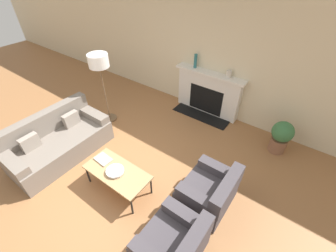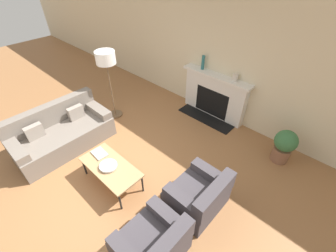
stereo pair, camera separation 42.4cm
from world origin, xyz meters
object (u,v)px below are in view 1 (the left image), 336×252
floor_lamp (99,66)px  mantel_vase_left (195,61)px  potted_plant (281,136)px  armchair_far (209,192)px  bowl (115,171)px  book (103,159)px  coffee_table (117,172)px  mantel_vase_center_left (229,74)px  armchair_near (173,245)px  fireplace (208,93)px  couch (58,142)px

floor_lamp → mantel_vase_left: size_ratio=5.01×
floor_lamp → potted_plant: size_ratio=2.30×
armchair_far → bowl: size_ratio=2.91×
bowl → book: size_ratio=0.96×
coffee_table → mantel_vase_center_left: size_ratio=7.50×
armchair_near → potted_plant: (0.57, 2.94, 0.11)m
floor_lamp → mantel_vase_center_left: 2.78m
mantel_vase_center_left → potted_plant: (1.44, -0.41, -0.76)m
book → coffee_table: bearing=-2.7°
fireplace → armchair_far: 2.67m
armchair_far → book: 1.89m
armchair_near → book: (-1.78, 0.40, 0.16)m
fireplace → mantel_vase_center_left: 0.76m
coffee_table → bowl: 0.07m
armchair_near → floor_lamp: bearing=-118.2°
coffee_table → mantel_vase_center_left: bearing=80.1°
mantel_vase_left → mantel_vase_center_left: (0.85, 0.00, -0.09)m
fireplace → floor_lamp: (-1.76, -1.69, 0.86)m
armchair_far → book: armchair_far is taller
fireplace → bowl: 3.00m
armchair_near → book: armchair_near is taller
fireplace → coffee_table: 2.98m
couch → fireplace: bearing=-28.3°
armchair_near → book: 1.83m
couch → book: couch is taller
couch → mantel_vase_center_left: size_ratio=12.64×
mantel_vase_left → potted_plant: bearing=-10.1°
couch → potted_plant: 4.44m
armchair_near → mantel_vase_center_left: mantel_vase_center_left is taller
bowl → mantel_vase_center_left: size_ratio=1.96×
armchair_near → potted_plant: 3.00m
bowl → mantel_vase_center_left: bearing=80.1°
coffee_table → book: bearing=173.5°
fireplace → mantel_vase_left: 0.83m
bowl → fireplace: bearing=88.1°
fireplace → mantel_vase_left: mantel_vase_left is taller
coffee_table → armchair_near: bearing=-14.4°
couch → potted_plant: bearing=-52.8°
mantel_vase_center_left → floor_lamp: bearing=-142.1°
coffee_table → mantel_vase_left: bearing=96.3°
couch → bowl: size_ratio=6.44×
armchair_near → coffee_table: armchair_near is taller
mantel_vase_center_left → armchair_far: bearing=-69.4°
armchair_far → coffee_table: (-1.40, -0.65, 0.11)m
couch → armchair_near: 2.98m
coffee_table → potted_plant: size_ratio=1.60×
coffee_table → bowl: size_ratio=3.82×
potted_plant → armchair_far: bearing=-106.4°
couch → mantel_vase_center_left: mantel_vase_center_left is taller
mantel_vase_left → mantel_vase_center_left: bearing=0.0°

